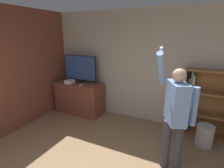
{
  "coord_description": "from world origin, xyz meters",
  "views": [
    {
      "loc": [
        1.1,
        -0.88,
        2.12
      ],
      "look_at": [
        -0.38,
        2.17,
        1.15
      ],
      "focal_mm": 28.0,
      "sensor_mm": 36.0,
      "label": 1
    }
  ],
  "objects_px": {
    "television": "(80,69)",
    "waste_bin": "(205,136)",
    "game_console": "(70,82)",
    "bookshelf": "(202,103)",
    "person": "(175,112)"
  },
  "relations": [
    {
      "from": "television",
      "to": "waste_bin",
      "type": "bearing_deg",
      "value": -5.3
    },
    {
      "from": "game_console",
      "to": "waste_bin",
      "type": "distance_m",
      "value": 3.37
    },
    {
      "from": "bookshelf",
      "to": "person",
      "type": "bearing_deg",
      "value": -107.01
    },
    {
      "from": "television",
      "to": "bookshelf",
      "type": "relative_size",
      "value": 0.67
    },
    {
      "from": "bookshelf",
      "to": "person",
      "type": "distance_m",
      "value": 1.43
    },
    {
      "from": "game_console",
      "to": "person",
      "type": "bearing_deg",
      "value": -19.43
    },
    {
      "from": "game_console",
      "to": "bookshelf",
      "type": "distance_m",
      "value": 3.23
    },
    {
      "from": "television",
      "to": "game_console",
      "type": "bearing_deg",
      "value": -131.86
    },
    {
      "from": "person",
      "to": "waste_bin",
      "type": "relative_size",
      "value": 4.58
    },
    {
      "from": "game_console",
      "to": "television",
      "type": "bearing_deg",
      "value": 48.14
    },
    {
      "from": "waste_bin",
      "to": "television",
      "type": "bearing_deg",
      "value": 174.7
    },
    {
      "from": "television",
      "to": "person",
      "type": "relative_size",
      "value": 0.5
    },
    {
      "from": "television",
      "to": "game_console",
      "type": "relative_size",
      "value": 4.24
    },
    {
      "from": "game_console",
      "to": "waste_bin",
      "type": "relative_size",
      "value": 0.54
    },
    {
      "from": "television",
      "to": "waste_bin",
      "type": "relative_size",
      "value": 2.27
    }
  ]
}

